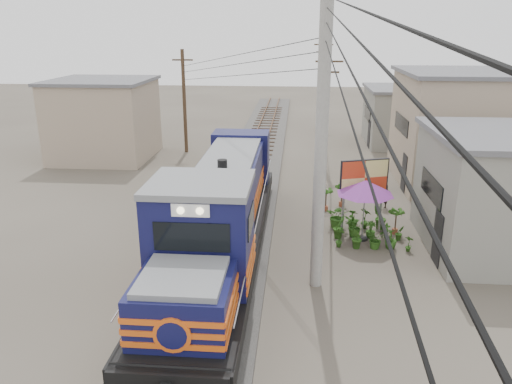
# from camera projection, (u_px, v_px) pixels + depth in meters

# --- Properties ---
(ground) EXTENTS (120.00, 120.00, 0.00)m
(ground) POSITION_uv_depth(u_px,v_px,m) (217.00, 273.00, 17.81)
(ground) COLOR #473F35
(ground) RESTS_ON ground
(ballast) EXTENTS (3.60, 70.00, 0.16)m
(ballast) POSITION_uv_depth(u_px,v_px,m) (245.00, 187.00, 27.25)
(ballast) COLOR #595651
(ballast) RESTS_ON ground
(track) EXTENTS (1.15, 70.00, 0.12)m
(track) POSITION_uv_depth(u_px,v_px,m) (245.00, 184.00, 27.19)
(track) COLOR #51331E
(track) RESTS_ON ground
(locomotive) EXTENTS (3.01, 16.36, 4.05)m
(locomotive) POSITION_uv_depth(u_px,v_px,m) (221.00, 214.00, 18.51)
(locomotive) COLOR black
(locomotive) RESTS_ON ground
(utility_pole_main) EXTENTS (0.40, 0.40, 10.00)m
(utility_pole_main) POSITION_uv_depth(u_px,v_px,m) (321.00, 141.00, 15.50)
(utility_pole_main) COLOR #9E9B93
(utility_pole_main) RESTS_ON ground
(wooden_pole_mid) EXTENTS (1.60, 0.24, 7.00)m
(wooden_pole_mid) POSITION_uv_depth(u_px,v_px,m) (327.00, 110.00, 29.55)
(wooden_pole_mid) COLOR #4C3826
(wooden_pole_mid) RESTS_ON ground
(wooden_pole_far) EXTENTS (1.60, 0.24, 7.50)m
(wooden_pole_far) POSITION_uv_depth(u_px,v_px,m) (322.00, 82.00, 42.70)
(wooden_pole_far) COLOR #4C3826
(wooden_pole_far) RESTS_ON ground
(wooden_pole_left) EXTENTS (1.60, 0.24, 7.00)m
(wooden_pole_left) POSITION_uv_depth(u_px,v_px,m) (184.00, 99.00, 34.08)
(wooden_pole_left) COLOR #4C3826
(wooden_pole_left) RESTS_ON ground
(power_lines) EXTENTS (9.65, 19.00, 3.30)m
(power_lines) POSITION_uv_depth(u_px,v_px,m) (238.00, 45.00, 23.49)
(power_lines) COLOR black
(power_lines) RESTS_ON ground
(shophouse_mid) EXTENTS (8.40, 7.35, 6.20)m
(shophouse_mid) POSITION_uv_depth(u_px,v_px,m) (476.00, 129.00, 27.21)
(shophouse_mid) COLOR tan
(shophouse_mid) RESTS_ON ground
(shophouse_back) EXTENTS (6.30, 6.30, 4.20)m
(shophouse_back) POSITION_uv_depth(u_px,v_px,m) (408.00, 116.00, 37.11)
(shophouse_back) COLOR gray
(shophouse_back) RESTS_ON ground
(shophouse_left) EXTENTS (6.30, 6.30, 5.20)m
(shophouse_left) POSITION_uv_depth(u_px,v_px,m) (104.00, 119.00, 32.92)
(shophouse_left) COLOR tan
(shophouse_left) RESTS_ON ground
(billboard) EXTENTS (2.03, 0.76, 3.25)m
(billboard) POSITION_uv_depth(u_px,v_px,m) (364.00, 180.00, 20.57)
(billboard) COLOR #99999E
(billboard) RESTS_ON ground
(market_umbrella) EXTENTS (3.04, 3.04, 2.57)m
(market_umbrella) POSITION_uv_depth(u_px,v_px,m) (365.00, 188.00, 19.94)
(market_umbrella) COLOR black
(market_umbrella) RESTS_ON ground
(vendor) EXTENTS (0.62, 0.51, 1.47)m
(vendor) POSITION_uv_depth(u_px,v_px,m) (383.00, 194.00, 24.03)
(vendor) COLOR black
(vendor) RESTS_ON ground
(plant_nursery) EXTENTS (3.39, 3.01, 1.08)m
(plant_nursery) POSITION_uv_depth(u_px,v_px,m) (358.00, 225.00, 20.90)
(plant_nursery) COLOR #2C5D1A
(plant_nursery) RESTS_ON ground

